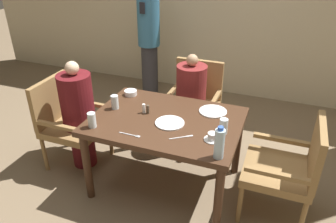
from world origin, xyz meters
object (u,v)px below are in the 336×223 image
at_px(standing_host, 149,37).
at_px(plate_main_left, 170,123).
at_px(glass_tall_mid, 92,120).
at_px(chair_left_side, 68,119).
at_px(chair_far_side, 194,99).
at_px(glass_tall_far, 224,126).
at_px(glass_tall_near, 115,102).
at_px(chair_right_side, 289,166).
at_px(water_bottle, 219,143).
at_px(bowl_small, 131,93).
at_px(teacup_with_saucer, 212,137).
at_px(diner_in_far_chair, 191,101).
at_px(diner_in_left_chair, 79,115).
at_px(plate_main_right, 213,111).

relative_size(standing_host, plate_main_left, 6.91).
bearing_deg(glass_tall_mid, chair_left_side, 147.43).
xyz_separation_m(chair_far_side, standing_host, (-0.88, 0.76, 0.43)).
relative_size(glass_tall_mid, glass_tall_far, 1.00).
bearing_deg(glass_tall_near, chair_right_side, -0.63).
bearing_deg(glass_tall_near, water_bottle, -20.69).
bearing_deg(glass_tall_far, water_bottle, -83.49).
bearing_deg(glass_tall_far, standing_host, 129.45).
bearing_deg(bowl_small, chair_left_side, -149.51).
relative_size(bowl_small, glass_tall_mid, 0.96).
xyz_separation_m(glass_tall_near, glass_tall_far, (1.03, -0.07, 0.00)).
distance_m(plate_main_left, teacup_with_saucer, 0.42).
bearing_deg(diner_in_far_chair, plate_main_left, -85.93).
height_order(standing_host, glass_tall_mid, standing_host).
relative_size(diner_in_far_chair, bowl_small, 8.59).
height_order(diner_in_left_chair, chair_far_side, diner_in_left_chair).
height_order(teacup_with_saucer, glass_tall_mid, glass_tall_mid).
height_order(plate_main_right, glass_tall_near, glass_tall_near).
bearing_deg(plate_main_left, diner_in_far_chair, 94.07).
relative_size(glass_tall_near, glass_tall_mid, 1.00).
bearing_deg(glass_tall_near, teacup_with_saucer, -11.58).
height_order(diner_in_left_chair, glass_tall_far, diner_in_left_chair).
xyz_separation_m(chair_right_side, glass_tall_near, (-1.58, 0.02, 0.29)).
bearing_deg(bowl_small, glass_tall_far, -20.34).
relative_size(chair_left_side, chair_right_side, 1.00).
distance_m(teacup_with_saucer, glass_tall_near, 0.99).
xyz_separation_m(diner_in_far_chair, chair_right_side, (1.07, -0.74, -0.05)).
relative_size(plate_main_left, bowl_small, 2.01).
distance_m(chair_left_side, diner_in_left_chair, 0.16).
relative_size(diner_in_far_chair, plate_main_right, 4.28).
bearing_deg(teacup_with_saucer, diner_in_far_chair, 116.35).
distance_m(standing_host, glass_tall_far, 2.21).
height_order(chair_far_side, plate_main_right, chair_far_side).
distance_m(plate_main_right, glass_tall_near, 0.90).
distance_m(standing_host, glass_tall_near, 1.68).
xyz_separation_m(diner_in_far_chair, glass_tall_far, (0.52, -0.80, 0.23)).
distance_m(chair_left_side, glass_tall_near, 0.62).
distance_m(teacup_with_saucer, glass_tall_mid, 1.00).
distance_m(teacup_with_saucer, bowl_small, 1.09).
relative_size(plate_main_right, glass_tall_near, 1.93).
height_order(standing_host, glass_tall_far, standing_host).
xyz_separation_m(chair_right_side, water_bottle, (-0.51, -0.39, 0.34)).
xyz_separation_m(chair_left_side, diner_in_far_chair, (1.07, 0.74, 0.05)).
height_order(teacup_with_saucer, glass_tall_near, glass_tall_near).
bearing_deg(chair_far_side, chair_left_side, -140.18).
bearing_deg(glass_tall_far, glass_tall_mid, -164.43).
xyz_separation_m(standing_host, glass_tall_far, (1.40, -1.70, -0.15)).
relative_size(teacup_with_saucer, water_bottle, 0.52).
relative_size(diner_in_left_chair, bowl_small, 9.06).
bearing_deg(plate_main_left, glass_tall_mid, -154.42).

